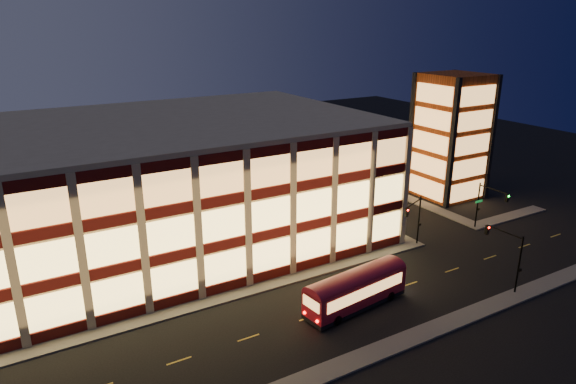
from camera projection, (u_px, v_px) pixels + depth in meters
ground at (239, 299)px, 48.56m from camera, size 200.00×200.00×0.00m
sidewalk_office_south at (206, 302)px, 47.91m from camera, size 54.00×2.00×0.15m
sidewalk_office_east at (334, 204)px, 73.49m from camera, size 2.00×30.00×0.15m
sidewalk_tower_south at (507, 217)px, 68.61m from camera, size 14.00×2.00×0.15m
sidewalk_tower_west at (392, 192)px, 78.78m from camera, size 2.00×30.00×0.15m
sidewalk_near at (315, 377)px, 37.92m from camera, size 100.00×2.00×0.15m
office_building at (151, 185)px, 58.65m from camera, size 50.45×30.45×14.50m
stair_tower at (451, 137)px, 74.69m from camera, size 8.60×8.60×18.00m
traffic_signal_far at (415, 215)px, 58.13m from camera, size 3.79×1.87×6.00m
traffic_signal_right at (488, 201)px, 62.87m from camera, size 1.20×4.37×6.00m
traffic_signal_near at (507, 249)px, 49.55m from camera, size 0.32×4.45×6.00m
trolley_bus at (356, 288)px, 46.70m from camera, size 10.84×3.89×3.59m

